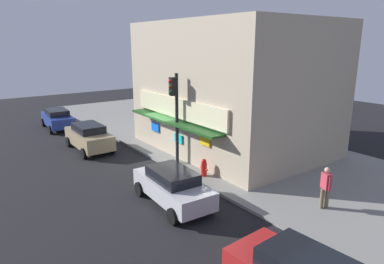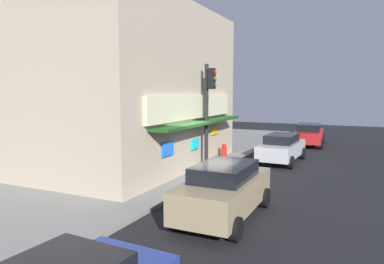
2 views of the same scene
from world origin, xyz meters
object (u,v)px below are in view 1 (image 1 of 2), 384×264
Objects in this scene: trash_can at (191,148)px; parked_car_silver at (173,186)px; fire_hydrant at (204,168)px; pedestrian at (326,186)px; parked_car_blue at (58,119)px; traffic_light at (175,107)px; potted_plant_by_doorway at (154,134)px; parked_car_tan at (89,137)px.

parked_car_silver is at bearing -42.95° from trash_can.
pedestrian reaches higher than fire_hydrant.
pedestrian is 20.93m from parked_car_blue.
parked_car_silver is (-4.12, -4.57, -0.29)m from pedestrian.
traffic_light is 4.53× the size of potted_plant_by_doorway.
parked_car_silver reaches higher than trash_can.
parked_car_tan is at bearing -160.55° from pedestrian.
traffic_light is at bearing -64.96° from trash_can.
potted_plant_by_doorway is 4.10m from parked_car_tan.
parked_car_tan is (-5.56, -2.85, -2.43)m from traffic_light.
pedestrian is at bearing 2.21° from trash_can.
parked_car_tan reaches higher than fire_hydrant.
fire_hydrant is 0.51× the size of pedestrian.
traffic_light reaches higher than potted_plant_by_doorway.
parked_car_tan is (-1.45, -3.84, 0.11)m from potted_plant_by_doorway.
pedestrian is (5.54, 1.81, 0.52)m from fire_hydrant.
parked_car_blue is at bearing -179.56° from parked_car_tan.
parked_car_silver is at bearing -34.89° from traffic_light.
traffic_light is 5.53× the size of fire_hydrant.
parked_car_silver is (3.81, -2.66, -2.50)m from traffic_light.
potted_plant_by_doorway is 0.25× the size of parked_car_silver.
parked_car_tan is at bearing -152.82° from traffic_light.
fire_hydrant is (2.39, 0.10, -2.72)m from traffic_light.
fire_hydrant is 1.17× the size of trash_can.
traffic_light is at bearing -13.45° from potted_plant_by_doorway.
pedestrian reaches higher than potted_plant_by_doorway.
pedestrian is (8.67, 0.33, 0.56)m from trash_can.
parked_car_silver is at bearing -132.04° from pedestrian.
trash_can is at bearing 154.80° from fire_hydrant.
fire_hydrant is at bearing 2.44° from traffic_light.
parked_car_blue reaches higher than trash_can.
traffic_light reaches higher than parked_car_blue.
fire_hydrant is at bearing 20.39° from parked_car_tan.
pedestrian reaches higher than parked_car_tan.
parked_car_blue reaches higher than potted_plant_by_doorway.
traffic_light is at bearing 27.18° from parked_car_tan.
potted_plant_by_doorway is 0.25× the size of parked_car_tan.
trash_can is at bearing 115.04° from traffic_light.
traffic_light is 5.28m from parked_car_silver.
parked_car_silver is at bearing 1.19° from parked_car_tan.
parked_car_tan reaches higher than parked_car_blue.
parked_car_tan is at bearing -159.61° from fire_hydrant.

